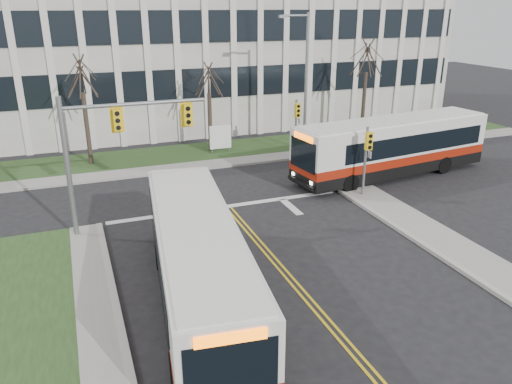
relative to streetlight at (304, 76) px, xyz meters
The scene contains 14 objects.
ground 18.81m from the streetlight, 116.37° to the right, with size 120.00×120.00×0.00m, color black.
sidewalk_cross 6.04m from the streetlight, 161.74° to the right, with size 44.00×1.60×0.14m, color #9E9B93.
building_lawn 6.23m from the streetlight, 149.29° to the left, with size 44.00×5.00×0.12m, color #25401B.
office_building 14.15m from the streetlight, 102.38° to the left, with size 40.00×16.00×12.00m, color silver.
mast_arm_signal 16.39m from the streetlight, 146.49° to the right, with size 6.11×0.38×6.20m.
signal_pole_near 9.72m from the streetlight, 95.10° to the right, with size 0.34×0.39×3.80m.
signal_pole_far 2.93m from the streetlight, 136.05° to the right, with size 0.34×0.39×3.80m.
streetlight is the anchor object (origin of this frame).
directory_sign 6.96m from the streetlight, 166.77° to the left, with size 1.50×0.12×2.00m.
tree_left 14.15m from the streetlight, behind, with size 1.80×1.80×7.70m.
tree_mid 6.36m from the streetlight, 161.65° to the left, with size 1.80×1.80×6.82m.
tree_right 6.28m from the streetlight, 16.78° to the left, with size 1.80×1.80×8.25m.
bus_main 20.23m from the streetlight, 125.80° to the right, with size 2.50×11.53×3.08m, color silver, non-canonical shape.
bus_cross 8.01m from the streetlight, 68.54° to the right, with size 2.72×12.54×3.34m, color silver, non-canonical shape.
Camera 1 is at (-7.00, -14.29, 9.61)m, focal length 35.00 mm.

